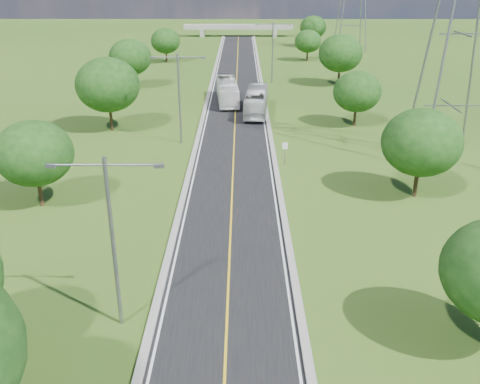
% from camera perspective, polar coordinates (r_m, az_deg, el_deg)
% --- Properties ---
extents(ground, '(260.00, 260.00, 0.00)m').
position_cam_1_polar(ground, '(75.36, -0.49, 8.78)').
color(ground, '#2E4F16').
rests_on(ground, ground).
extents(road, '(8.00, 150.00, 0.06)m').
position_cam_1_polar(road, '(81.18, -0.44, 9.86)').
color(road, black).
rests_on(road, ground).
extents(curb_left, '(0.50, 150.00, 0.22)m').
position_cam_1_polar(curb_left, '(81.31, -3.48, 9.90)').
color(curb_left, gray).
rests_on(curb_left, ground).
extents(curb_right, '(0.50, 150.00, 0.22)m').
position_cam_1_polar(curb_right, '(81.23, 2.60, 9.90)').
color(curb_right, gray).
rests_on(curb_right, ground).
extents(speed_limit_sign, '(0.55, 0.09, 2.40)m').
position_cam_1_polar(speed_limit_sign, '(53.97, 4.81, 4.53)').
color(speed_limit_sign, slate).
rests_on(speed_limit_sign, ground).
extents(overpass, '(30.00, 3.00, 3.20)m').
position_cam_1_polar(overpass, '(153.84, -0.17, 17.14)').
color(overpass, gray).
rests_on(overpass, ground).
extents(streetlight_near_left, '(5.90, 0.25, 10.00)m').
position_cam_1_polar(streetlight_near_left, '(28.92, -13.53, -3.98)').
color(streetlight_near_left, slate).
rests_on(streetlight_near_left, ground).
extents(streetlight_mid_left, '(5.90, 0.25, 10.00)m').
position_cam_1_polar(streetlight_mid_left, '(59.77, -6.52, 10.64)').
color(streetlight_mid_left, slate).
rests_on(streetlight_mid_left, ground).
extents(streetlight_far_right, '(5.90, 0.25, 10.00)m').
position_cam_1_polar(streetlight_far_right, '(92.02, 3.49, 15.16)').
color(streetlight_far_right, slate).
rests_on(streetlight_far_right, ground).
extents(power_tower_near, '(9.00, 6.40, 28.00)m').
position_cam_1_polar(power_tower_near, '(57.25, 22.88, 16.69)').
color(power_tower_near, slate).
rests_on(power_tower_near, ground).
extents(tree_lb, '(6.30, 6.30, 7.33)m').
position_cam_1_polar(tree_lb, '(46.50, -21.11, 3.86)').
color(tree_lb, black).
rests_on(tree_lb, ground).
extents(tree_lc, '(7.56, 7.56, 8.79)m').
position_cam_1_polar(tree_lc, '(66.26, -13.93, 11.03)').
color(tree_lc, black).
rests_on(tree_lc, ground).
extents(tree_ld, '(6.72, 6.72, 7.82)m').
position_cam_1_polar(tree_ld, '(89.85, -11.64, 13.91)').
color(tree_ld, black).
rests_on(tree_ld, ground).
extents(tree_le, '(5.88, 5.88, 6.84)m').
position_cam_1_polar(tree_le, '(112.95, -7.95, 15.67)').
color(tree_le, black).
rests_on(tree_le, ground).
extents(tree_rb, '(6.72, 6.72, 7.82)m').
position_cam_1_polar(tree_rb, '(47.64, 18.80, 5.03)').
color(tree_rb, black).
rests_on(tree_rb, ground).
extents(tree_rc, '(5.88, 5.88, 6.84)m').
position_cam_1_polar(tree_rc, '(68.06, 12.38, 10.41)').
color(tree_rc, black).
rests_on(tree_rc, ground).
extents(tree_rd, '(7.14, 7.14, 8.30)m').
position_cam_1_polar(tree_rd, '(91.44, 10.67, 14.34)').
color(tree_rd, black).
rests_on(tree_rd, ground).
extents(tree_re, '(5.46, 5.46, 6.35)m').
position_cam_1_polar(tree_re, '(114.75, 7.26, 15.67)').
color(tree_re, black).
rests_on(tree_re, ground).
extents(tree_rf, '(6.30, 6.30, 7.33)m').
position_cam_1_polar(tree_rf, '(134.82, 7.81, 17.02)').
color(tree_rf, black).
rests_on(tree_rf, ground).
extents(bus_outbound, '(3.63, 11.84, 3.25)m').
position_cam_1_polar(bus_outbound, '(72.96, 1.76, 9.64)').
color(bus_outbound, silver).
rests_on(bus_outbound, road).
extents(bus_inbound, '(3.62, 11.78, 3.23)m').
position_cam_1_polar(bus_inbound, '(78.85, -1.35, 10.67)').
color(bus_inbound, white).
rests_on(bus_inbound, road).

